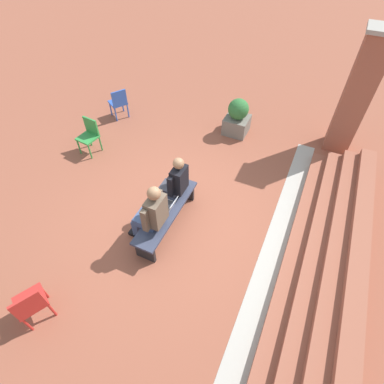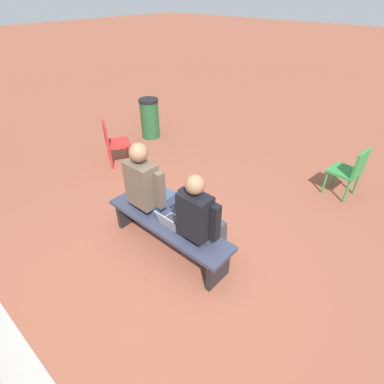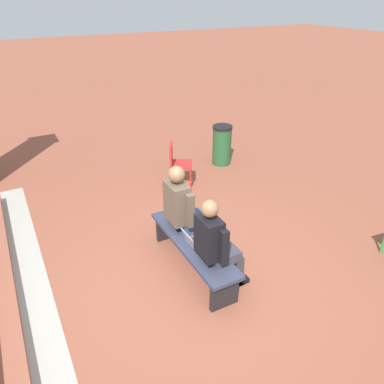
% 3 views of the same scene
% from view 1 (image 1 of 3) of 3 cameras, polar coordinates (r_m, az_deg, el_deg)
% --- Properties ---
extents(ground_plane, '(60.00, 60.00, 0.00)m').
position_cam_1_polar(ground_plane, '(6.00, -1.96, -4.63)').
color(ground_plane, brown).
extents(concrete_strip, '(7.28, 0.40, 0.01)m').
position_cam_1_polar(concrete_strip, '(5.56, 14.40, -13.06)').
color(concrete_strip, '#A8A399').
rests_on(concrete_strip, ground).
extents(brick_steps, '(6.48, 1.20, 0.60)m').
position_cam_1_polar(brick_steps, '(5.48, 24.65, -14.78)').
color(brick_steps, '#93513D').
rests_on(brick_steps, ground).
extents(brick_pillar_left_of_steps, '(0.64, 0.64, 2.76)m').
position_cam_1_polar(brick_pillar_left_of_steps, '(7.72, 28.89, 15.90)').
color(brick_pillar_left_of_steps, '#93513D').
rests_on(brick_pillar_left_of_steps, ground).
extents(bench, '(1.80, 0.44, 0.45)m').
position_cam_1_polar(bench, '(5.61, -4.85, -4.09)').
color(bench, '#33384C').
rests_on(bench, ground).
extents(person_student, '(0.53, 0.67, 1.33)m').
position_cam_1_polar(person_student, '(5.64, -3.37, 1.84)').
color(person_student, '#383842').
rests_on(person_student, ground).
extents(person_adult, '(0.58, 0.73, 1.40)m').
position_cam_1_polar(person_adult, '(5.14, -7.79, -4.04)').
color(person_adult, '#384C75').
rests_on(person_adult, ground).
extents(laptop, '(0.32, 0.29, 0.21)m').
position_cam_1_polar(laptop, '(5.53, -4.45, -2.60)').
color(laptop, '#9EA0A5').
rests_on(laptop, bench).
extents(plastic_chair_near_bench_left, '(0.58, 0.58, 0.84)m').
position_cam_1_polar(plastic_chair_near_bench_left, '(8.63, -13.80, 16.35)').
color(plastic_chair_near_bench_left, '#2D56B7').
rests_on(plastic_chair_near_bench_left, ground).
extents(plastic_chair_mid_courtyard, '(0.57, 0.57, 0.84)m').
position_cam_1_polar(plastic_chair_mid_courtyard, '(5.12, -28.42, -18.24)').
color(plastic_chair_mid_courtyard, red).
rests_on(plastic_chair_mid_courtyard, ground).
extents(plastic_chair_by_pillar, '(0.46, 0.46, 0.84)m').
position_cam_1_polar(plastic_chair_by_pillar, '(7.58, -18.97, 10.42)').
color(plastic_chair_by_pillar, '#2D893D').
rests_on(plastic_chair_by_pillar, ground).
extents(planter, '(0.60, 0.60, 0.94)m').
position_cam_1_polar(planter, '(7.92, 8.63, 13.82)').
color(planter, '#6B665B').
rests_on(planter, ground).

